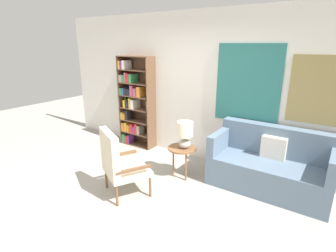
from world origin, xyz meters
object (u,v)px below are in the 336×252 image
(couch, at_px, (270,166))
(table_lamp, at_px, (185,133))
(armchair, at_px, (118,161))
(side_table, at_px, (182,151))
(bookshelf, at_px, (134,104))

(couch, distance_m, table_lamp, 1.39)
(armchair, relative_size, table_lamp, 2.25)
(armchair, bearing_deg, side_table, 64.17)
(armchair, xyz_separation_m, couch, (1.75, 1.44, -0.19))
(armchair, relative_size, side_table, 1.89)
(bookshelf, height_order, couch, bookshelf)
(side_table, bearing_deg, couch, 20.07)
(bookshelf, bearing_deg, couch, -4.68)
(couch, relative_size, table_lamp, 3.90)
(bookshelf, height_order, side_table, bookshelf)
(bookshelf, bearing_deg, armchair, -55.58)
(table_lamp, bearing_deg, bookshelf, 157.29)
(bookshelf, relative_size, side_table, 3.62)
(couch, distance_m, side_table, 1.37)
(bookshelf, relative_size, table_lamp, 4.32)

